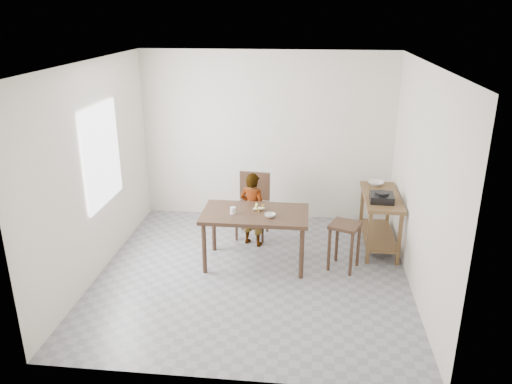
# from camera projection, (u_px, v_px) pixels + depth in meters

# --- Properties ---
(floor) EXTENTS (4.00, 4.00, 0.04)m
(floor) POSITION_uv_depth(u_px,v_px,m) (253.00, 275.00, 6.56)
(floor) COLOR gray
(floor) RESTS_ON ground
(ceiling) EXTENTS (4.00, 4.00, 0.04)m
(ceiling) POSITION_uv_depth(u_px,v_px,m) (252.00, 61.00, 5.61)
(ceiling) COLOR white
(ceiling) RESTS_ON wall_back
(wall_back) EXTENTS (4.00, 0.04, 2.70)m
(wall_back) POSITION_uv_depth(u_px,v_px,m) (267.00, 137.00, 7.97)
(wall_back) COLOR silver
(wall_back) RESTS_ON ground
(wall_front) EXTENTS (4.00, 0.04, 2.70)m
(wall_front) POSITION_uv_depth(u_px,v_px,m) (225.00, 252.00, 4.20)
(wall_front) COLOR silver
(wall_front) RESTS_ON ground
(wall_left) EXTENTS (0.04, 4.00, 2.70)m
(wall_left) POSITION_uv_depth(u_px,v_px,m) (94.00, 171.00, 6.29)
(wall_left) COLOR silver
(wall_left) RESTS_ON ground
(wall_right) EXTENTS (0.04, 4.00, 2.70)m
(wall_right) POSITION_uv_depth(u_px,v_px,m) (422.00, 182.00, 5.88)
(wall_right) COLOR silver
(wall_right) RESTS_ON ground
(window_pane) EXTENTS (0.02, 1.10, 1.30)m
(window_pane) POSITION_uv_depth(u_px,v_px,m) (102.00, 155.00, 6.42)
(window_pane) COLOR white
(window_pane) RESTS_ON wall_left
(dining_table) EXTENTS (1.40, 0.80, 0.75)m
(dining_table) POSITION_uv_depth(u_px,v_px,m) (255.00, 238.00, 6.70)
(dining_table) COLOR #3E281B
(dining_table) RESTS_ON floor
(prep_counter) EXTENTS (0.50, 1.20, 0.80)m
(prep_counter) POSITION_uv_depth(u_px,v_px,m) (379.00, 221.00, 7.17)
(prep_counter) COLOR brown
(prep_counter) RESTS_ON floor
(child) EXTENTS (0.47, 0.39, 1.10)m
(child) POSITION_uv_depth(u_px,v_px,m) (253.00, 209.00, 7.20)
(child) COLOR silver
(child) RESTS_ON floor
(dining_chair) EXTENTS (0.50, 0.50, 0.96)m
(dining_chair) POSITION_uv_depth(u_px,v_px,m) (252.00, 207.00, 7.48)
(dining_chair) COLOR #3E281B
(dining_chair) RESTS_ON floor
(stool) EXTENTS (0.48, 0.48, 0.65)m
(stool) POSITION_uv_depth(u_px,v_px,m) (344.00, 246.00, 6.59)
(stool) COLOR #3E281B
(stool) RESTS_ON floor
(glass_tumbler) EXTENTS (0.08, 0.08, 0.09)m
(glass_tumbler) POSITION_uv_depth(u_px,v_px,m) (233.00, 210.00, 6.51)
(glass_tumbler) COLOR white
(glass_tumbler) RESTS_ON dining_table
(small_bowl) EXTENTS (0.18, 0.18, 0.04)m
(small_bowl) POSITION_uv_depth(u_px,v_px,m) (270.00, 215.00, 6.42)
(small_bowl) COLOR silver
(small_bowl) RESTS_ON dining_table
(banana) EXTENTS (0.19, 0.15, 0.06)m
(banana) POSITION_uv_depth(u_px,v_px,m) (259.00, 208.00, 6.62)
(banana) COLOR #F3D455
(banana) RESTS_ON dining_table
(serving_bowl) EXTENTS (0.26, 0.26, 0.06)m
(serving_bowl) POSITION_uv_depth(u_px,v_px,m) (376.00, 183.00, 7.43)
(serving_bowl) COLOR silver
(serving_bowl) RESTS_ON prep_counter
(gas_burner) EXTENTS (0.33, 0.33, 0.11)m
(gas_burner) POSITION_uv_depth(u_px,v_px,m) (382.00, 198.00, 6.79)
(gas_burner) COLOR black
(gas_burner) RESTS_ON prep_counter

